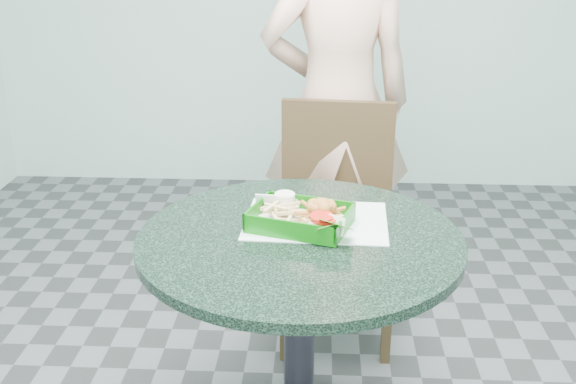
{
  "coord_description": "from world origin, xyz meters",
  "views": [
    {
      "loc": [
        0.05,
        -1.69,
        1.56
      ],
      "look_at": [
        -0.04,
        0.1,
        0.86
      ],
      "focal_mm": 42.0,
      "sensor_mm": 36.0,
      "label": 1
    }
  ],
  "objects_px": {
    "dining_chair": "(337,205)",
    "crab_sandwich": "(319,214)",
    "sauce_ramekin": "(276,207)",
    "cafe_table": "(299,295)",
    "food_basket": "(300,228)",
    "diner_person": "(338,68)"
  },
  "relations": [
    {
      "from": "cafe_table",
      "to": "dining_chair",
      "type": "xyz_separation_m",
      "value": [
        0.12,
        0.8,
        -0.05
      ]
    },
    {
      "from": "crab_sandwich",
      "to": "dining_chair",
      "type": "bearing_deg",
      "value": 84.57
    },
    {
      "from": "dining_chair",
      "to": "diner_person",
      "type": "relative_size",
      "value": 0.45
    },
    {
      "from": "food_basket",
      "to": "crab_sandwich",
      "type": "bearing_deg",
      "value": 24.17
    },
    {
      "from": "dining_chair",
      "to": "sauce_ramekin",
      "type": "relative_size",
      "value": 15.31
    },
    {
      "from": "food_basket",
      "to": "sauce_ramekin",
      "type": "bearing_deg",
      "value": 135.34
    },
    {
      "from": "cafe_table",
      "to": "crab_sandwich",
      "type": "distance_m",
      "value": 0.24
    },
    {
      "from": "food_basket",
      "to": "sauce_ramekin",
      "type": "xyz_separation_m",
      "value": [
        -0.07,
        0.07,
        0.03
      ]
    },
    {
      "from": "cafe_table",
      "to": "food_basket",
      "type": "distance_m",
      "value": 0.19
    },
    {
      "from": "food_basket",
      "to": "crab_sandwich",
      "type": "distance_m",
      "value": 0.07
    },
    {
      "from": "cafe_table",
      "to": "food_basket",
      "type": "bearing_deg",
      "value": 91.04
    },
    {
      "from": "cafe_table",
      "to": "food_basket",
      "type": "height_order",
      "value": "food_basket"
    },
    {
      "from": "sauce_ramekin",
      "to": "cafe_table",
      "type": "bearing_deg",
      "value": -59.49
    },
    {
      "from": "food_basket",
      "to": "sauce_ramekin",
      "type": "distance_m",
      "value": 0.11
    },
    {
      "from": "dining_chair",
      "to": "crab_sandwich",
      "type": "xyz_separation_m",
      "value": [
        -0.07,
        -0.72,
        0.27
      ]
    },
    {
      "from": "cafe_table",
      "to": "diner_person",
      "type": "xyz_separation_m",
      "value": [
        0.12,
        1.06,
        0.45
      ]
    },
    {
      "from": "cafe_table",
      "to": "sauce_ramekin",
      "type": "distance_m",
      "value": 0.27
    },
    {
      "from": "cafe_table",
      "to": "sauce_ramekin",
      "type": "relative_size",
      "value": 14.89
    },
    {
      "from": "food_basket",
      "to": "crab_sandwich",
      "type": "relative_size",
      "value": 2.23
    },
    {
      "from": "cafe_table",
      "to": "dining_chair",
      "type": "relative_size",
      "value": 0.97
    },
    {
      "from": "cafe_table",
      "to": "dining_chair",
      "type": "bearing_deg",
      "value": 81.4
    },
    {
      "from": "food_basket",
      "to": "crab_sandwich",
      "type": "height_order",
      "value": "crab_sandwich"
    }
  ]
}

